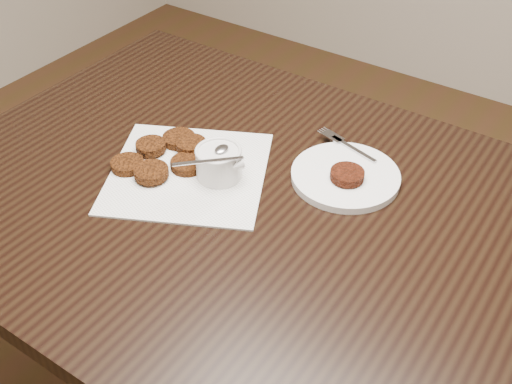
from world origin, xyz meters
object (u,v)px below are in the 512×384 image
table (280,343)px  napkin (188,172)px  sauce_ramekin (218,149)px  plate_with_patty (346,173)px

table → napkin: 0.44m
sauce_ramekin → plate_with_patty: 0.25m
table → napkin: bearing=-179.1°
table → plate_with_patty: bearing=75.1°
sauce_ramekin → napkin: bearing=-157.4°
sauce_ramekin → table: bearing=-7.1°
table → napkin: (-0.22, -0.00, 0.38)m
table → sauce_ramekin: size_ratio=11.39×
napkin → plate_with_patty: size_ratio=1.43×
sauce_ramekin → plate_with_patty: size_ratio=0.59×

